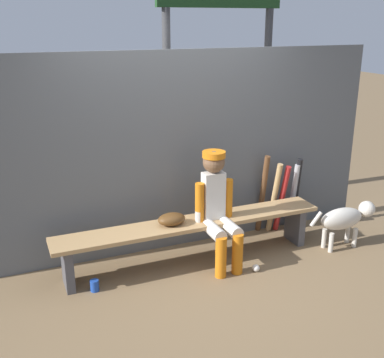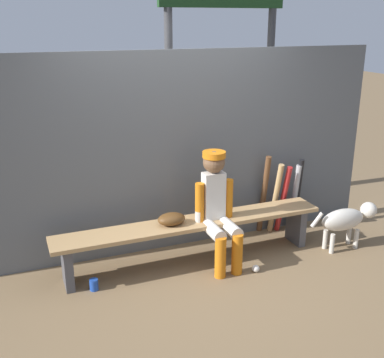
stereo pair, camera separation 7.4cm
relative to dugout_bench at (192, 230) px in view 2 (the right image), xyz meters
The scene contains 15 objects.
ground_plane 0.36m from the dugout_bench, ahead, with size 30.00×30.00×0.00m, color brown.
chainlink_fence 0.82m from the dugout_bench, 90.00° to the left, with size 4.67×0.03×2.11m, color #595E63.
dugout_bench is the anchor object (origin of this frame).
player_seated 0.37m from the dugout_bench, 25.58° to the right, with size 0.41×0.55×1.17m.
baseball_glove 0.27m from the dugout_bench, behind, with size 0.28×0.20×0.12m, color #593819.
bat_wood_dark 1.10m from the dugout_bench, 19.25° to the left, with size 0.06×0.06×0.95m, color brown.
bat_wood_tan 1.20m from the dugout_bench, 14.54° to the left, with size 0.06×0.06×0.87m, color tan.
bat_aluminum_red 1.28m from the dugout_bench, 12.63° to the left, with size 0.06×0.06×0.84m, color #B22323.
bat_aluminum_silver 1.44m from the dugout_bench, 11.74° to the left, with size 0.06×0.06×0.82m, color #B7B7BC.
bat_aluminum_black 1.48m from the dugout_bench, 11.44° to the left, with size 0.06×0.06×0.88m, color black.
baseball 0.74m from the dugout_bench, 39.98° to the right, with size 0.07×0.07×0.07m, color white.
cup_on_ground 1.10m from the dugout_bench, behind, with size 0.08×0.08×0.11m, color #1E47AD.
cup_on_bench 0.16m from the dugout_bench, 20.07° to the right, with size 0.08×0.08×0.11m, color silver.
scoreboard 2.87m from the dugout_bench, 54.65° to the left, with size 1.92×0.27×3.76m.
dog 1.71m from the dugout_bench, 10.61° to the right, with size 0.84×0.20×0.49m.
Camera 2 is at (-1.63, -4.07, 2.38)m, focal length 44.31 mm.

